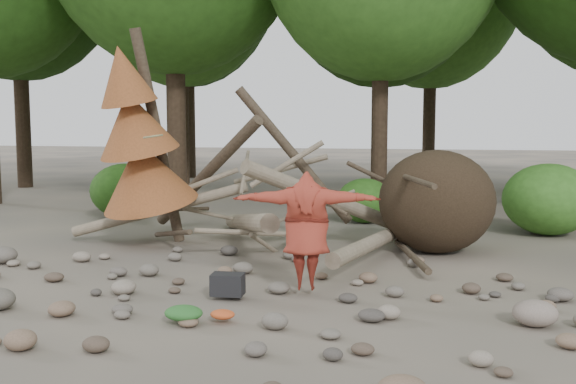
# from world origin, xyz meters

# --- Properties ---
(ground) EXTENTS (120.00, 120.00, 0.00)m
(ground) POSITION_xyz_m (0.00, 0.00, 0.00)
(ground) COLOR #514C44
(ground) RESTS_ON ground
(deadfall_pile) EXTENTS (8.55, 5.24, 3.30)m
(deadfall_pile) POSITION_xyz_m (2.02, 4.24, 0.95)
(deadfall_pile) COLOR #332619
(deadfall_pile) RESTS_ON ground
(dead_conifer) EXTENTS (2.06, 2.16, 4.35)m
(dead_conifer) POSITION_xyz_m (-3.12, 3.37, 2.11)
(dead_conifer) COLOR #4C3F30
(dead_conifer) RESTS_ON ground
(bush_left) EXTENTS (1.80, 1.80, 1.44)m
(bush_left) POSITION_xyz_m (-5.50, 7.20, 0.72)
(bush_left) COLOR #265316
(bush_left) RESTS_ON ground
(bush_mid) EXTENTS (1.40, 1.40, 1.12)m
(bush_mid) POSITION_xyz_m (0.80, 7.80, 0.56)
(bush_mid) COLOR #32691E
(bush_mid) RESTS_ON ground
(bush_right) EXTENTS (2.00, 2.00, 1.60)m
(bush_right) POSITION_xyz_m (5.00, 7.00, 0.80)
(bush_right) COLOR #3E7C26
(bush_right) RESTS_ON ground
(frisbee_thrower) EXTENTS (3.52, 0.89, 2.23)m
(frisbee_thrower) POSITION_xyz_m (0.83, 0.72, 0.94)
(frisbee_thrower) COLOR maroon
(frisbee_thrower) RESTS_ON ground
(backpack) EXTENTS (0.48, 0.34, 0.30)m
(backpack) POSITION_xyz_m (-0.18, 0.20, 0.15)
(backpack) COLOR black
(backpack) RESTS_ON ground
(cloth_green) EXTENTS (0.48, 0.40, 0.18)m
(cloth_green) POSITION_xyz_m (-0.33, -1.02, 0.09)
(cloth_green) COLOR #296227
(cloth_green) RESTS_ON ground
(cloth_orange) EXTENTS (0.31, 0.25, 0.11)m
(cloth_orange) POSITION_xyz_m (0.12, -0.86, 0.06)
(cloth_orange) COLOR #BD4A20
(cloth_orange) RESTS_ON ground
(boulder_mid_right) EXTENTS (0.54, 0.48, 0.32)m
(boulder_mid_right) POSITION_xyz_m (3.86, -0.07, 0.16)
(boulder_mid_right) COLOR gray
(boulder_mid_right) RESTS_ON ground
(boulder_mid_left) EXTENTS (0.51, 0.46, 0.30)m
(boulder_mid_left) POSITION_xyz_m (-4.83, 1.47, 0.15)
(boulder_mid_left) COLOR #675F56
(boulder_mid_left) RESTS_ON ground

